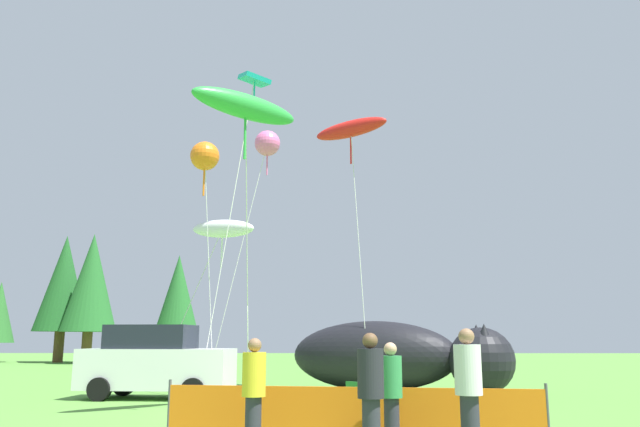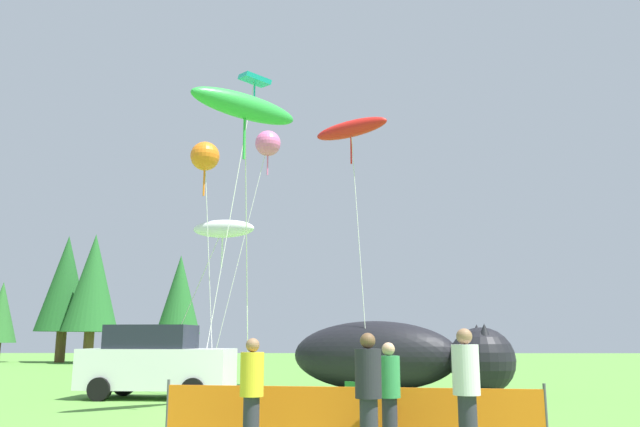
% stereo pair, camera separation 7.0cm
% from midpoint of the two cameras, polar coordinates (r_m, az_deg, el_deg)
% --- Properties ---
extents(ground_plane, '(120.00, 120.00, 0.00)m').
position_cam_midpoint_polar(ground_plane, '(14.77, -6.00, -17.88)').
color(ground_plane, '#548C38').
extents(parked_car, '(4.39, 2.18, 2.08)m').
position_cam_midpoint_polar(parked_car, '(19.12, -14.85, -13.00)').
color(parked_car, white).
rests_on(parked_car, ground).
extents(folding_chair, '(0.67, 0.67, 0.83)m').
position_cam_midpoint_polar(folding_chair, '(13.23, 3.41, -16.58)').
color(folding_chair, '#267F33').
rests_on(folding_chair, ground).
extents(inflatable_cat, '(7.32, 4.44, 2.26)m').
position_cam_midpoint_polar(inflatable_cat, '(21.00, 6.68, -13.05)').
color(inflatable_cat, black).
rests_on(inflatable_cat, ground).
extents(safety_fence, '(6.27, 0.92, 0.99)m').
position_cam_midpoint_polar(safety_fence, '(10.81, 2.55, -17.94)').
color(safety_fence, orange).
rests_on(safety_fence, ground).
extents(spectator_in_white_shirt, '(0.37, 0.37, 1.70)m').
position_cam_midpoint_polar(spectator_in_white_shirt, '(10.13, -6.28, -15.63)').
color(spectator_in_white_shirt, '#2D2D38').
rests_on(spectator_in_white_shirt, ground).
extents(spectator_in_grey_shirt, '(0.40, 0.40, 1.84)m').
position_cam_midpoint_polar(spectator_in_grey_shirt, '(9.78, 13.22, -15.10)').
color(spectator_in_grey_shirt, '#2D2D38').
rests_on(spectator_in_grey_shirt, ground).
extents(spectator_in_green_shirt, '(0.36, 0.36, 1.63)m').
position_cam_midpoint_polar(spectator_in_green_shirt, '(10.30, 6.32, -15.76)').
color(spectator_in_green_shirt, '#2D2D38').
rests_on(spectator_in_green_shirt, ground).
extents(spectator_in_red_shirt, '(0.39, 0.39, 1.78)m').
position_cam_midpoint_polar(spectator_in_red_shirt, '(9.41, 4.44, -15.74)').
color(spectator_in_red_shirt, '#2D2D38').
rests_on(spectator_in_red_shirt, ground).
extents(kite_red_lizard, '(2.81, 2.05, 9.48)m').
position_cam_midpoint_polar(kite_red_lizard, '(22.56, 2.73, 7.67)').
color(kite_red_lizard, silver).
rests_on(kite_red_lizard, ground).
extents(kite_white_ghost, '(3.67, 2.18, 5.76)m').
position_cam_midpoint_polar(kite_white_ghost, '(21.08, -9.02, -1.41)').
color(kite_white_ghost, silver).
rests_on(kite_white_ghost, ground).
extents(kite_orange_flower, '(1.00, 0.93, 7.87)m').
position_cam_midpoint_polar(kite_orange_flower, '(20.31, -10.58, 5.12)').
color(kite_orange_flower, silver).
rests_on(kite_orange_flower, ground).
extents(kite_green_fish, '(2.67, 4.00, 7.52)m').
position_cam_midpoint_polar(kite_green_fish, '(15.21, -6.94, 9.61)').
color(kite_green_fish, silver).
rests_on(kite_green_fish, ground).
extents(kite_teal_diamond, '(1.81, 2.31, 10.52)m').
position_cam_midpoint_polar(kite_teal_diamond, '(21.50, -6.20, 11.53)').
color(kite_teal_diamond, silver).
rests_on(kite_teal_diamond, ground).
extents(kite_pink_octopus, '(2.47, 1.38, 9.82)m').
position_cam_midpoint_polar(kite_pink_octopus, '(25.01, -4.93, 6.35)').
color(kite_pink_octopus, silver).
rests_on(kite_pink_octopus, ground).
extents(horizon_tree_east, '(3.62, 3.62, 8.63)m').
position_cam_midpoint_polar(horizon_tree_east, '(53.96, -12.90, -7.24)').
color(horizon_tree_east, brown).
rests_on(horizon_tree_east, ground).
extents(horizon_tree_mid, '(3.86, 3.86, 9.20)m').
position_cam_midpoint_polar(horizon_tree_mid, '(49.71, -22.42, -5.93)').
color(horizon_tree_mid, brown).
rests_on(horizon_tree_mid, ground).
extents(horizon_tree_northeast, '(3.78, 3.78, 9.02)m').
position_cam_midpoint_polar(horizon_tree_northeast, '(46.99, -20.23, -5.96)').
color(horizon_tree_northeast, brown).
rests_on(horizon_tree_northeast, ground).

